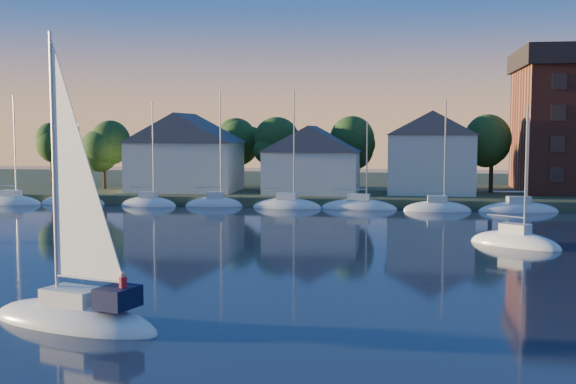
% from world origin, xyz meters
% --- Properties ---
extents(ground, '(260.00, 260.00, 0.00)m').
position_xyz_m(ground, '(0.00, 0.00, 0.00)').
color(ground, black).
rests_on(ground, ground).
extents(shoreline_land, '(160.00, 50.00, 2.00)m').
position_xyz_m(shoreline_land, '(0.00, 75.00, 0.00)').
color(shoreline_land, '#394126').
rests_on(shoreline_land, ground).
extents(wooden_dock, '(120.00, 3.00, 1.00)m').
position_xyz_m(wooden_dock, '(0.00, 52.00, 0.00)').
color(wooden_dock, brown).
rests_on(wooden_dock, ground).
extents(clubhouse_west, '(13.65, 9.45, 9.64)m').
position_xyz_m(clubhouse_west, '(-22.00, 58.00, 5.93)').
color(clubhouse_west, beige).
rests_on(clubhouse_west, shoreline_land).
extents(clubhouse_centre, '(11.55, 8.40, 8.08)m').
position_xyz_m(clubhouse_centre, '(-6.00, 57.00, 5.13)').
color(clubhouse_centre, beige).
rests_on(clubhouse_centre, shoreline_land).
extents(clubhouse_east, '(10.50, 8.40, 9.80)m').
position_xyz_m(clubhouse_east, '(8.00, 59.00, 6.00)').
color(clubhouse_east, beige).
rests_on(clubhouse_east, shoreline_land).
extents(tree_line, '(93.40, 5.40, 8.90)m').
position_xyz_m(tree_line, '(2.00, 63.00, 7.18)').
color(tree_line, '#362818').
rests_on(tree_line, shoreline_land).
extents(moored_fleet, '(63.50, 2.40, 12.05)m').
position_xyz_m(moored_fleet, '(-12.00, 49.00, 0.10)').
color(moored_fleet, silver).
rests_on(moored_fleet, ground).
extents(hero_sailboat, '(9.42, 5.38, 14.01)m').
position_xyz_m(hero_sailboat, '(-9.58, 0.93, 0.59)').
color(hero_sailboat, silver).
rests_on(hero_sailboat, ground).
extents(drifting_sailboat_right, '(7.30, 6.22, 11.51)m').
position_xyz_m(drifting_sailboat_right, '(13.04, 26.65, 0.10)').
color(drifting_sailboat_right, silver).
rests_on(drifting_sailboat_right, ground).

